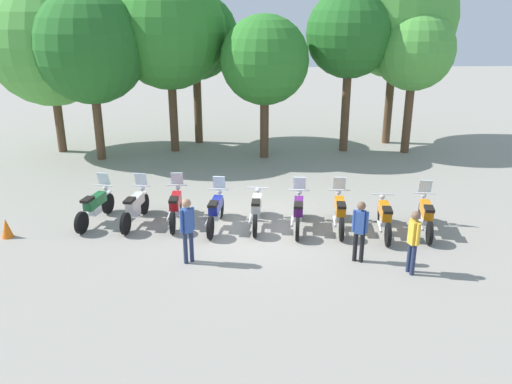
{
  "coord_description": "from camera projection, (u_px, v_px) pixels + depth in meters",
  "views": [
    {
      "loc": [
        -0.62,
        -14.09,
        6.18
      ],
      "look_at": [
        0.0,
        0.5,
        0.9
      ],
      "focal_mm": 36.91,
      "sensor_mm": 36.0,
      "label": 1
    }
  ],
  "objects": [
    {
      "name": "person_1",
      "position": [
        187.0,
        226.0,
        12.93
      ],
      "size": [
        0.38,
        0.31,
        1.71
      ],
      "rotation": [
        0.0,
        0.0,
        5.3
      ],
      "color": "#232D4C",
      "rests_on": "ground_plane"
    },
    {
      "name": "person_0",
      "position": [
        360.0,
        227.0,
        13.0
      ],
      "size": [
        0.39,
        0.28,
        1.61
      ],
      "rotation": [
        0.0,
        0.0,
        4.25
      ],
      "color": "black",
      "rests_on": "ground_plane"
    },
    {
      "name": "tree_3",
      "position": [
        195.0,
        37.0,
        23.04
      ],
      "size": [
        3.78,
        3.78,
        6.66
      ],
      "color": "brown",
      "rests_on": "ground_plane"
    },
    {
      "name": "motorcycle_5",
      "position": [
        298.0,
        211.0,
        15.12
      ],
      "size": [
        0.68,
        2.18,
        1.37
      ],
      "rotation": [
        0.0,
        0.0,
        1.43
      ],
      "color": "black",
      "rests_on": "ground_plane"
    },
    {
      "name": "motorcycle_8",
      "position": [
        426.0,
        215.0,
        14.86
      ],
      "size": [
        0.74,
        2.17,
        1.37
      ],
      "rotation": [
        0.0,
        0.0,
        1.37
      ],
      "color": "black",
      "rests_on": "ground_plane"
    },
    {
      "name": "traffic_cone",
      "position": [
        7.0,
        228.0,
        14.58
      ],
      "size": [
        0.32,
        0.32,
        0.55
      ],
      "primitive_type": "cone",
      "color": "orange",
      "rests_on": "ground_plane"
    },
    {
      "name": "tree_4",
      "position": [
        265.0,
        60.0,
        20.95
      ],
      "size": [
        3.57,
        3.57,
        5.8
      ],
      "color": "brown",
      "rests_on": "ground_plane"
    },
    {
      "name": "motorcycle_3",
      "position": [
        216.0,
        210.0,
        15.19
      ],
      "size": [
        0.7,
        2.18,
        1.37
      ],
      "rotation": [
        0.0,
        0.0,
        1.41
      ],
      "color": "black",
      "rests_on": "ground_plane"
    },
    {
      "name": "motorcycle_7",
      "position": [
        384.0,
        217.0,
        14.77
      ],
      "size": [
        0.68,
        2.18,
        0.99
      ],
      "rotation": [
        0.0,
        0.0,
        1.43
      ],
      "color": "black",
      "rests_on": "ground_plane"
    },
    {
      "name": "motorcycle_6",
      "position": [
        340.0,
        211.0,
        15.11
      ],
      "size": [
        0.65,
        2.19,
        1.37
      ],
      "rotation": [
        0.0,
        0.0,
        1.45
      ],
      "color": "black",
      "rests_on": "ground_plane"
    },
    {
      "name": "motorcycle_4",
      "position": [
        257.0,
        209.0,
        15.31
      ],
      "size": [
        0.63,
        2.19,
        0.99
      ],
      "rotation": [
        0.0,
        0.0,
        1.47
      ],
      "color": "black",
      "rests_on": "ground_plane"
    },
    {
      "name": "motorcycle_1",
      "position": [
        135.0,
        207.0,
        15.46
      ],
      "size": [
        0.73,
        2.17,
        1.37
      ],
      "rotation": [
        0.0,
        0.0,
        1.39
      ],
      "color": "black",
      "rests_on": "ground_plane"
    },
    {
      "name": "person_2",
      "position": [
        413.0,
        238.0,
        12.42
      ],
      "size": [
        0.26,
        0.41,
        1.61
      ],
      "rotation": [
        0.0,
        0.0,
        0.25
      ],
      "color": "#232D4C",
      "rests_on": "ground_plane"
    },
    {
      "name": "motorcycle_2",
      "position": [
        176.0,
        206.0,
        15.52
      ],
      "size": [
        0.62,
        2.19,
        1.37
      ],
      "rotation": [
        0.0,
        0.0,
        1.55
      ],
      "color": "black",
      "rests_on": "ground_plane"
    },
    {
      "name": "ground_plane",
      "position": [
        257.0,
        227.0,
        15.36
      ],
      "size": [
        80.0,
        80.0,
        0.0
      ],
      "primitive_type": "plane",
      "color": "gray"
    },
    {
      "name": "tree_0",
      "position": [
        49.0,
        44.0,
        21.59
      ],
      "size": [
        5.09,
        5.09,
        7.13
      ],
      "color": "brown",
      "rests_on": "ground_plane"
    },
    {
      "name": "tree_5",
      "position": [
        350.0,
        34.0,
        21.59
      ],
      "size": [
        3.64,
        3.64,
        6.79
      ],
      "color": "brown",
      "rests_on": "ground_plane"
    },
    {
      "name": "tree_6",
      "position": [
        396.0,
        16.0,
        22.67
      ],
      "size": [
        5.23,
        5.23,
        8.24
      ],
      "color": "brown",
      "rests_on": "ground_plane"
    },
    {
      "name": "tree_2",
      "position": [
        169.0,
        32.0,
        21.54
      ],
      "size": [
        4.73,
        4.73,
        7.42
      ],
      "color": "brown",
      "rests_on": "ground_plane"
    },
    {
      "name": "motorcycle_0",
      "position": [
        95.0,
        206.0,
        15.52
      ],
      "size": [
        0.82,
        2.14,
        1.37
      ],
      "rotation": [
        0.0,
        0.0,
        1.3
      ],
      "color": "black",
      "rests_on": "ground_plane"
    },
    {
      "name": "tree_1",
      "position": [
        90.0,
        47.0,
        20.49
      ],
      "size": [
        4.44,
        4.44,
        6.77
      ],
      "color": "brown",
      "rests_on": "ground_plane"
    },
    {
      "name": "tree_7",
      "position": [
        414.0,
        51.0,
        21.55
      ],
      "size": [
        3.32,
        3.32,
        6.0
      ],
      "color": "brown",
      "rests_on": "ground_plane"
    }
  ]
}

